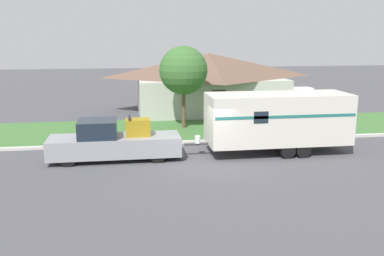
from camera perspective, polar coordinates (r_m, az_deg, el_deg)
name	(u,v)px	position (r m, az deg, el deg)	size (l,w,h in m)	color
ground_plane	(207,163)	(19.83, 2.04, -4.66)	(120.00, 120.00, 0.00)	#47474C
curb_strip	(194,142)	(23.38, 0.31, -1.86)	(80.00, 0.30, 0.14)	beige
lawn_strip	(185,129)	(26.90, -0.92, -0.11)	(80.00, 7.00, 0.03)	#3D6B33
house_across_street	(208,81)	(33.41, 2.18, 6.28)	(11.72, 8.32, 4.44)	#B2B2A8
pickup_truck	(113,142)	(20.49, -10.45, -1.84)	(6.26, 1.95, 2.04)	black
travel_trailer	(278,118)	(21.59, 11.36, 1.27)	(8.16, 2.51, 3.26)	black
mailbox	(242,121)	(24.37, 6.67, 0.94)	(0.48, 0.20, 1.33)	brown
tree_in_yard	(183,70)	(26.72, -1.16, 7.68)	(3.01, 3.01, 5.16)	brown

